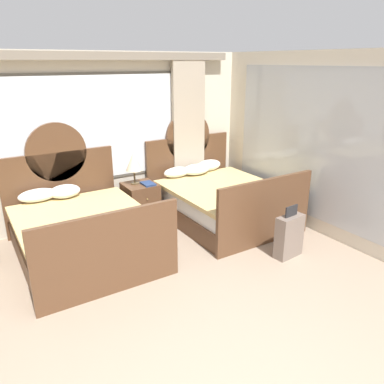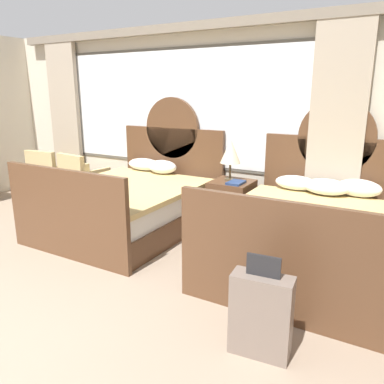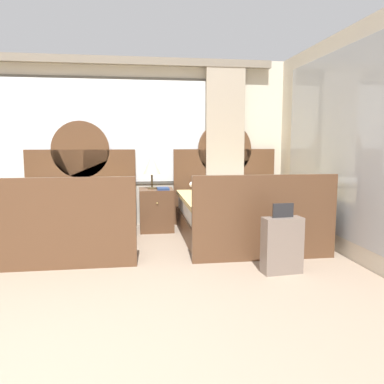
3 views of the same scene
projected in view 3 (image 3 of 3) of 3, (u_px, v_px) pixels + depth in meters
wall_back_window at (84, 139)px, 6.20m from camera, size 6.56×0.22×2.70m
wall_right_mirror at (366, 144)px, 4.26m from camera, size 0.08×4.97×2.70m
bed_near_window at (72, 218)px, 5.26m from camera, size 1.71×2.18×1.70m
bed_near_mirror at (240, 213)px, 5.60m from camera, size 1.71×2.18×1.70m
nightstand_between_beds at (156, 210)px, 6.04m from camera, size 0.51×0.54×0.65m
table_lamp_on_nightstand at (152, 164)px, 6.00m from camera, size 0.27×0.27×0.54m
book_on_nightstand at (163, 189)px, 5.91m from camera, size 0.18×0.26×0.03m
suitcase_on_floor at (282, 245)px, 4.07m from camera, size 0.43×0.22×0.74m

